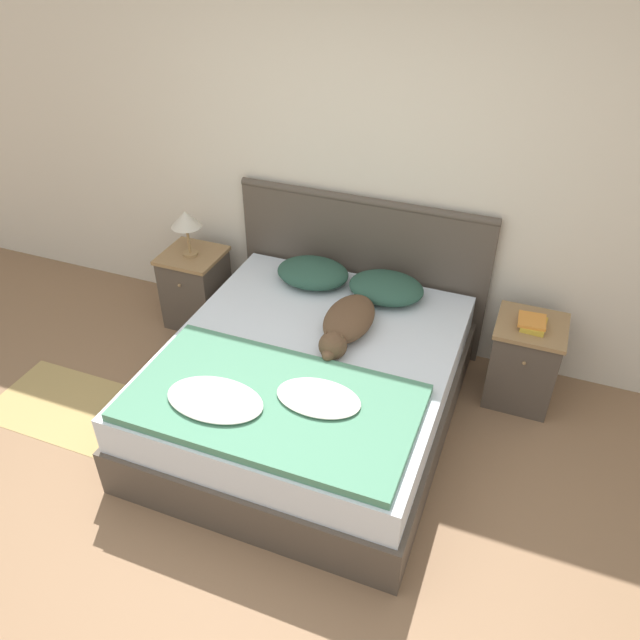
{
  "coord_description": "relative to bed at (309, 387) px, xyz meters",
  "views": [
    {
      "loc": [
        1.16,
        -1.66,
        2.89
      ],
      "look_at": [
        0.02,
        1.25,
        0.66
      ],
      "focal_mm": 35.0,
      "sensor_mm": 36.0,
      "label": 1
    }
  ],
  "objects": [
    {
      "name": "pillow_left",
      "position": [
        -0.27,
        0.74,
        0.36
      ],
      "size": [
        0.51,
        0.4,
        0.15
      ],
      "color": "#284C3D",
      "rests_on": "bed"
    },
    {
      "name": "bed",
      "position": [
        0.0,
        0.0,
        0.0
      ],
      "size": [
        1.74,
        1.97,
        0.56
      ],
      "color": "#4C4238",
      "rests_on": "ground_plane"
    },
    {
      "name": "nightstand_right",
      "position": [
        1.23,
        0.72,
        0.03
      ],
      "size": [
        0.44,
        0.43,
        0.6
      ],
      "color": "#4C4238",
      "rests_on": "ground_plane"
    },
    {
      "name": "quilt",
      "position": [
        -0.01,
        -0.52,
        0.32
      ],
      "size": [
        1.56,
        0.86,
        0.09
      ],
      "color": "#4C8466",
      "rests_on": "bed"
    },
    {
      "name": "book_stack",
      "position": [
        1.23,
        0.69,
        0.35
      ],
      "size": [
        0.18,
        0.19,
        0.05
      ],
      "color": "gold",
      "rests_on": "nightstand_right"
    },
    {
      "name": "nightstand_left",
      "position": [
        -1.23,
        0.72,
        0.03
      ],
      "size": [
        0.44,
        0.43,
        0.6
      ],
      "color": "#4C4238",
      "rests_on": "ground_plane"
    },
    {
      "name": "table_lamp",
      "position": [
        -1.23,
        0.7,
        0.6
      ],
      "size": [
        0.22,
        0.22,
        0.35
      ],
      "color": "#9E7A4C",
      "rests_on": "nightstand_left"
    },
    {
      "name": "ground_plane",
      "position": [
        -0.02,
        -1.05,
        -0.28
      ],
      "size": [
        16.0,
        16.0,
        0.0
      ],
      "primitive_type": "plane",
      "color": "#896647"
    },
    {
      "name": "rug",
      "position": [
        -1.52,
        -0.48,
        -0.27
      ],
      "size": [
        1.07,
        0.63,
        0.0
      ],
      "color": "tan",
      "rests_on": "ground_plane"
    },
    {
      "name": "pillow_right",
      "position": [
        0.27,
        0.74,
        0.36
      ],
      "size": [
        0.51,
        0.4,
        0.15
      ],
      "color": "#284C3D",
      "rests_on": "bed"
    },
    {
      "name": "wall_back",
      "position": [
        -0.02,
        1.08,
        1.0
      ],
      "size": [
        9.0,
        0.06,
        2.55
      ],
      "color": "beige",
      "rests_on": "ground_plane"
    },
    {
      "name": "headboard",
      "position": [
        0.0,
        1.01,
        0.31
      ],
      "size": [
        1.82,
        0.06,
        1.14
      ],
      "color": "#4C4238",
      "rests_on": "ground_plane"
    },
    {
      "name": "dog",
      "position": [
        0.16,
        0.25,
        0.37
      ],
      "size": [
        0.3,
        0.75,
        0.18
      ],
      "color": "brown",
      "rests_on": "bed"
    }
  ]
}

